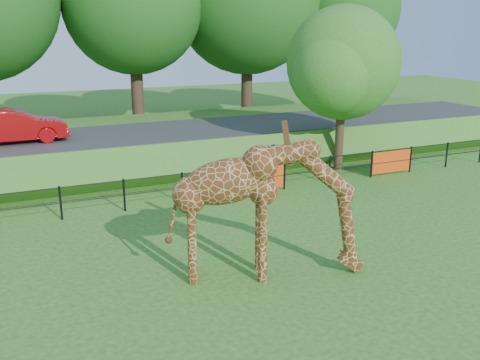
{
  "coord_description": "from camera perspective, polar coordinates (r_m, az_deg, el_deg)",
  "views": [
    {
      "loc": [
        -5.44,
        -8.79,
        5.83
      ],
      "look_at": [
        0.11,
        3.44,
        2.0
      ],
      "focal_mm": 40.0,
      "sensor_mm": 36.0,
      "label": 1
    }
  ],
  "objects": [
    {
      "name": "ground",
      "position": [
        11.87,
        6.59,
        -13.61
      ],
      "size": [
        90.0,
        90.0,
        0.0
      ],
      "primitive_type": "plane",
      "color": "#275E17",
      "rests_on": "ground"
    },
    {
      "name": "giraffe",
      "position": [
        12.63,
        2.95,
        -3.21
      ],
      "size": [
        4.77,
        2.4,
        3.39
      ],
      "primitive_type": null,
      "rotation": [
        0.0,
        0.0,
        -0.34
      ],
      "color": "#562D11",
      "rests_on": "ground"
    },
    {
      "name": "road",
      "position": [
        23.86,
        -10.82,
        4.83
      ],
      "size": [
        40.0,
        5.0,
        0.12
      ],
      "primitive_type": "cube",
      "color": "#29292B",
      "rests_on": "embankment"
    },
    {
      "name": "perimeter_fence",
      "position": [
        18.42,
        -6.18,
        -0.83
      ],
      "size": [
        28.07,
        0.1,
        1.1
      ],
      "primitive_type": null,
      "color": "black",
      "rests_on": "ground"
    },
    {
      "name": "bg_tree_line",
      "position": [
        31.68,
        -11.58,
        18.07
      ],
      "size": [
        37.3,
        8.8,
        11.82
      ],
      "color": "#342217",
      "rests_on": "ground"
    },
    {
      "name": "embankment",
      "position": [
        25.43,
        -11.55,
        3.83
      ],
      "size": [
        40.0,
        9.0,
        1.3
      ],
      "primitive_type": "cube",
      "color": "#275E17",
      "rests_on": "ground"
    },
    {
      "name": "visitor",
      "position": [
        20.61,
        3.54,
        1.72
      ],
      "size": [
        0.66,
        0.54,
        1.57
      ],
      "primitive_type": "imported",
      "rotation": [
        0.0,
        0.0,
        2.82
      ],
      "color": "black",
      "rests_on": "ground"
    },
    {
      "name": "car_red",
      "position": [
        23.04,
        -23.05,
        5.32
      ],
      "size": [
        4.12,
        1.53,
        1.35
      ],
      "primitive_type": "imported",
      "rotation": [
        0.0,
        0.0,
        1.6
      ],
      "color": "red",
      "rests_on": "road"
    },
    {
      "name": "tree_east",
      "position": [
        22.62,
        11.09,
        11.7
      ],
      "size": [
        5.4,
        4.71,
        6.76
      ],
      "color": "#342217",
      "rests_on": "ground"
    }
  ]
}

